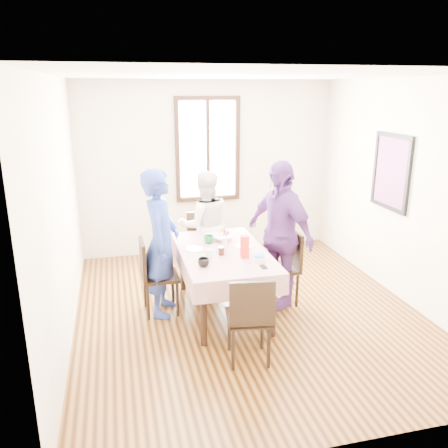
# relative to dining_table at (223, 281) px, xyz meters

# --- Properties ---
(ground) EXTENTS (4.50, 4.50, 0.00)m
(ground) POSITION_rel_dining_table_xyz_m (0.28, -0.07, -0.38)
(ground) COLOR #331907
(ground) RESTS_ON ground
(back_wall) EXTENTS (4.00, 0.00, 4.00)m
(back_wall) POSITION_rel_dining_table_xyz_m (0.28, 2.18, 0.98)
(back_wall) COLOR beige
(back_wall) RESTS_ON ground
(right_wall) EXTENTS (0.00, 4.50, 4.50)m
(right_wall) POSITION_rel_dining_table_xyz_m (2.28, -0.07, 0.98)
(right_wall) COLOR beige
(right_wall) RESTS_ON ground
(window_frame) EXTENTS (1.02, 0.06, 1.62)m
(window_frame) POSITION_rel_dining_table_xyz_m (0.28, 2.16, 1.27)
(window_frame) COLOR black
(window_frame) RESTS_ON back_wall
(window_pane) EXTENTS (0.90, 0.02, 1.50)m
(window_pane) POSITION_rel_dining_table_xyz_m (0.28, 2.17, 1.27)
(window_pane) COLOR white
(window_pane) RESTS_ON back_wall
(art_poster) EXTENTS (0.04, 0.76, 0.96)m
(art_poster) POSITION_rel_dining_table_xyz_m (2.26, 0.23, 1.18)
(art_poster) COLOR red
(art_poster) RESTS_ON right_wall
(dining_table) EXTENTS (0.87, 1.54, 0.75)m
(dining_table) POSITION_rel_dining_table_xyz_m (0.00, 0.00, 0.00)
(dining_table) COLOR black
(dining_table) RESTS_ON ground
(tablecloth) EXTENTS (0.99, 1.66, 0.01)m
(tablecloth) POSITION_rel_dining_table_xyz_m (0.00, 0.00, 0.38)
(tablecloth) COLOR #54000B
(tablecloth) RESTS_ON dining_table
(chair_left) EXTENTS (0.43, 0.43, 0.91)m
(chair_left) POSITION_rel_dining_table_xyz_m (-0.72, 0.14, 0.08)
(chair_left) COLOR black
(chair_left) RESTS_ON ground
(chair_right) EXTENTS (0.43, 0.43, 0.91)m
(chair_right) POSITION_rel_dining_table_xyz_m (0.72, 0.05, 0.08)
(chair_right) COLOR black
(chair_right) RESTS_ON ground
(chair_far) EXTENTS (0.45, 0.45, 0.91)m
(chair_far) POSITION_rel_dining_table_xyz_m (0.00, 1.06, 0.08)
(chair_far) COLOR black
(chair_far) RESTS_ON ground
(chair_near) EXTENTS (0.48, 0.48, 0.91)m
(chair_near) POSITION_rel_dining_table_xyz_m (0.00, -1.06, 0.08)
(chair_near) COLOR black
(chair_near) RESTS_ON ground
(person_left) EXTENTS (0.57, 0.72, 1.72)m
(person_left) POSITION_rel_dining_table_xyz_m (-0.71, 0.14, 0.49)
(person_left) COLOR navy
(person_left) RESTS_ON ground
(person_far) EXTENTS (0.75, 0.59, 1.52)m
(person_far) POSITION_rel_dining_table_xyz_m (0.00, 1.04, 0.39)
(person_far) COLOR white
(person_far) RESTS_ON ground
(person_right) EXTENTS (0.81, 1.13, 1.78)m
(person_right) POSITION_rel_dining_table_xyz_m (0.71, 0.05, 0.52)
(person_right) COLOR #582E76
(person_right) RESTS_ON ground
(mug_black) EXTENTS (0.13, 0.13, 0.09)m
(mug_black) POSITION_rel_dining_table_xyz_m (-0.31, -0.43, 0.43)
(mug_black) COLOR black
(mug_black) RESTS_ON tablecloth
(mug_flag) EXTENTS (0.12, 0.12, 0.08)m
(mug_flag) POSITION_rel_dining_table_xyz_m (0.25, -0.07, 0.43)
(mug_flag) COLOR red
(mug_flag) RESTS_ON tablecloth
(mug_green) EXTENTS (0.17, 0.17, 0.09)m
(mug_green) POSITION_rel_dining_table_xyz_m (-0.10, 0.31, 0.43)
(mug_green) COLOR #0C7226
(mug_green) RESTS_ON tablecloth
(serving_bowl) EXTENTS (0.29, 0.29, 0.06)m
(serving_bowl) POSITION_rel_dining_table_xyz_m (0.08, 0.36, 0.42)
(serving_bowl) COLOR white
(serving_bowl) RESTS_ON tablecloth
(juice_carton) EXTENTS (0.08, 0.08, 0.25)m
(juice_carton) POSITION_rel_dining_table_xyz_m (0.18, -0.27, 0.51)
(juice_carton) COLOR red
(juice_carton) RESTS_ON tablecloth
(butter_tub) EXTENTS (0.12, 0.12, 0.06)m
(butter_tub) POSITION_rel_dining_table_xyz_m (0.31, -0.41, 0.42)
(butter_tub) COLOR white
(butter_tub) RESTS_ON tablecloth
(jam_jar) EXTENTS (0.07, 0.07, 0.10)m
(jam_jar) POSITION_rel_dining_table_xyz_m (-0.05, -0.13, 0.43)
(jam_jar) COLOR black
(jam_jar) RESTS_ON tablecloth
(drinking_glass) EXTENTS (0.08, 0.08, 0.11)m
(drinking_glass) POSITION_rel_dining_table_xyz_m (-0.21, -0.23, 0.44)
(drinking_glass) COLOR silver
(drinking_glass) RESTS_ON tablecloth
(smartphone) EXTENTS (0.06, 0.12, 0.01)m
(smartphone) POSITION_rel_dining_table_xyz_m (0.29, -0.59, 0.39)
(smartphone) COLOR black
(smartphone) RESTS_ON tablecloth
(flower_vase) EXTENTS (0.07, 0.07, 0.14)m
(flower_vase) POSITION_rel_dining_table_xyz_m (0.04, 0.07, 0.46)
(flower_vase) COLOR silver
(flower_vase) RESTS_ON tablecloth
(plate_left) EXTENTS (0.20, 0.20, 0.01)m
(plate_left) POSITION_rel_dining_table_xyz_m (-0.31, 0.12, 0.39)
(plate_left) COLOR white
(plate_left) RESTS_ON tablecloth
(plate_right) EXTENTS (0.20, 0.20, 0.01)m
(plate_right) POSITION_rel_dining_table_xyz_m (0.28, 0.07, 0.39)
(plate_right) COLOR white
(plate_right) RESTS_ON tablecloth
(plate_far) EXTENTS (0.20, 0.20, 0.01)m
(plate_far) POSITION_rel_dining_table_xyz_m (0.01, 0.62, 0.39)
(plate_far) COLOR white
(plate_far) RESTS_ON tablecloth
(butter_lid) EXTENTS (0.12, 0.12, 0.01)m
(butter_lid) POSITION_rel_dining_table_xyz_m (0.31, -0.41, 0.45)
(butter_lid) COLOR blue
(butter_lid) RESTS_ON butter_tub
(flower_bunch) EXTENTS (0.09, 0.09, 0.10)m
(flower_bunch) POSITION_rel_dining_table_xyz_m (0.04, 0.07, 0.58)
(flower_bunch) COLOR yellow
(flower_bunch) RESTS_ON flower_vase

